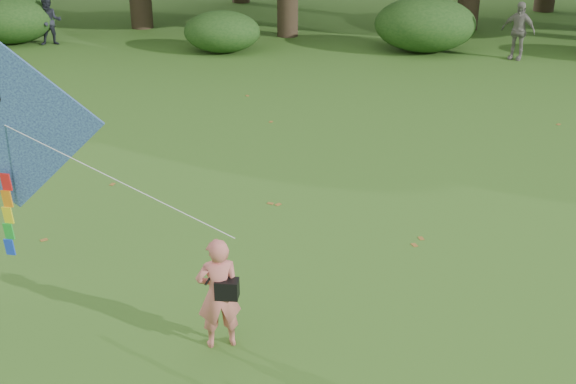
# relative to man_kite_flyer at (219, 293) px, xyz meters

# --- Properties ---
(ground) EXTENTS (100.00, 100.00, 0.00)m
(ground) POSITION_rel_man_kite_flyer_xyz_m (0.95, -0.26, -0.79)
(ground) COLOR #265114
(ground) RESTS_ON ground
(man_kite_flyer) EXTENTS (0.67, 0.55, 1.59)m
(man_kite_flyer) POSITION_rel_man_kite_flyer_xyz_m (0.00, 0.00, 0.00)
(man_kite_flyer) COLOR #CD6B60
(man_kite_flyer) RESTS_ON ground
(bystander_left) EXTENTS (1.00, 0.89, 1.70)m
(bystander_left) POSITION_rel_man_kite_flyer_xyz_m (-9.44, 17.36, 0.06)
(bystander_left) COLOR #242630
(bystander_left) RESTS_ON ground
(bystander_right) EXTENTS (1.21, 0.94, 1.91)m
(bystander_right) POSITION_rel_man_kite_flyer_xyz_m (6.94, 16.78, 0.16)
(bystander_right) COLOR gray
(bystander_right) RESTS_ON ground
(crossbody_bag) EXTENTS (0.43, 0.20, 0.67)m
(crossbody_bag) POSITION_rel_man_kite_flyer_xyz_m (0.12, -0.03, 0.10)
(crossbody_bag) COLOR black
(crossbody_bag) RESTS_ON ground
(flying_kite) EXTENTS (4.65, 1.33, 3.38)m
(flying_kite) POSITION_rel_man_kite_flyer_xyz_m (-3.05, 0.91, 1.87)
(flying_kite) COLOR #24349D
(flying_kite) RESTS_ON ground
(shrub_band) EXTENTS (39.15, 3.22, 1.88)m
(shrub_band) POSITION_rel_man_kite_flyer_xyz_m (0.23, 17.34, 0.06)
(shrub_band) COLOR #264919
(shrub_band) RESTS_ON ground
(fallen_leaves) EXTENTS (10.48, 13.28, 0.01)m
(fallen_leaves) POSITION_rel_man_kite_flyer_xyz_m (0.97, 5.24, -0.79)
(fallen_leaves) COLOR brown
(fallen_leaves) RESTS_ON ground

